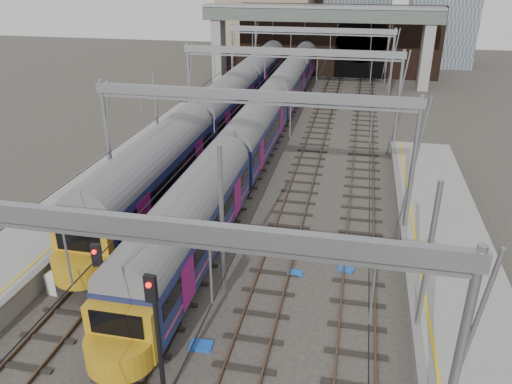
% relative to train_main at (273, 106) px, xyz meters
% --- Properties ---
extents(ground, '(160.00, 160.00, 0.00)m').
position_rel_train_main_xyz_m(ground, '(2.00, -25.94, -2.36)').
color(ground, '#38332D').
rests_on(ground, ground).
extents(platform_left, '(4.32, 55.00, 1.12)m').
position_rel_train_main_xyz_m(platform_left, '(-8.18, -23.44, -1.81)').
color(platform_left, gray).
rests_on(platform_left, ground).
extents(platform_right, '(4.32, 47.00, 1.12)m').
position_rel_train_main_xyz_m(platform_right, '(12.18, -27.44, -1.81)').
color(platform_right, gray).
rests_on(platform_right, ground).
extents(tracks, '(14.40, 80.00, 0.22)m').
position_rel_train_main_xyz_m(tracks, '(2.00, -10.94, -2.34)').
color(tracks, '#4C3828').
rests_on(tracks, ground).
extents(overhead_line, '(16.80, 80.00, 8.00)m').
position_rel_train_main_xyz_m(overhead_line, '(2.00, -4.45, 4.20)').
color(overhead_line, gray).
rests_on(overhead_line, ground).
extents(retaining_wall, '(28.00, 2.75, 9.00)m').
position_rel_train_main_xyz_m(retaining_wall, '(3.40, 25.99, 1.97)').
color(retaining_wall, black).
rests_on(retaining_wall, ground).
extents(overbridge, '(28.00, 3.00, 9.25)m').
position_rel_train_main_xyz_m(overbridge, '(2.00, 20.06, 4.90)').
color(overbridge, gray).
rests_on(overbridge, ground).
extents(train_main, '(2.59, 60.02, 4.53)m').
position_rel_train_main_xyz_m(train_main, '(0.00, 0.00, 0.00)').
color(train_main, black).
rests_on(train_main, ground).
extents(train_second, '(2.79, 48.44, 4.81)m').
position_rel_train_main_xyz_m(train_second, '(-4.00, -1.21, 0.12)').
color(train_second, black).
rests_on(train_second, ground).
extents(signal_near_left, '(0.37, 0.46, 4.71)m').
position_rel_train_main_xyz_m(signal_near_left, '(-1.24, -28.48, 0.62)').
color(signal_near_left, black).
rests_on(signal_near_left, ground).
extents(signal_near_centre, '(0.38, 0.48, 5.18)m').
position_rel_train_main_xyz_m(signal_near_centre, '(1.67, -30.51, 0.88)').
color(signal_near_centre, black).
rests_on(signal_near_centre, ground).
extents(relay_cabinet, '(0.56, 0.48, 1.04)m').
position_rel_train_main_xyz_m(relay_cabinet, '(-5.42, -25.72, -1.85)').
color(relay_cabinet, silver).
rests_on(relay_cabinet, ground).
extents(equip_cover_a, '(0.93, 0.69, 0.10)m').
position_rel_train_main_xyz_m(equip_cover_a, '(2.09, -27.69, -2.31)').
color(equip_cover_a, blue).
rests_on(equip_cover_a, ground).
extents(equip_cover_b, '(0.78, 0.58, 0.09)m').
position_rel_train_main_xyz_m(equip_cover_b, '(5.01, -21.94, -2.32)').
color(equip_cover_b, blue).
rests_on(equip_cover_b, ground).
extents(equip_cover_c, '(0.85, 0.69, 0.09)m').
position_rel_train_main_xyz_m(equip_cover_c, '(7.38, -21.10, -2.32)').
color(equip_cover_c, blue).
rests_on(equip_cover_c, ground).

